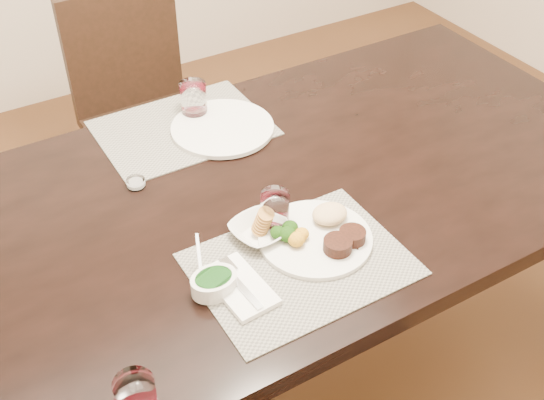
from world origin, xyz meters
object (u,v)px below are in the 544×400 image
wine_glass_near (275,211)px  cracker_bowl (260,230)px  dinner_plate (321,234)px  far_plate (222,128)px  chair_far (140,103)px  steak_knife (345,239)px

wine_glass_near → cracker_bowl: bearing=-163.1°
dinner_plate → far_plate: bearing=91.5°
cracker_bowl → wine_glass_near: 0.06m
chair_far → dinner_plate: (0.00, -1.16, 0.27)m
wine_glass_near → steak_knife: bearing=-49.8°
dinner_plate → wine_glass_near: (-0.06, 0.10, 0.03)m
wine_glass_near → far_plate: wine_glass_near is taller
dinner_plate → steak_knife: dinner_plate is taller
chair_far → wine_glass_near: size_ratio=9.85×
dinner_plate → cracker_bowl: (-0.11, 0.08, 0.00)m
steak_knife → cracker_bowl: (-0.16, 0.11, 0.01)m
dinner_plate → steak_knife: size_ratio=1.22×
steak_knife → dinner_plate: bearing=152.4°
steak_knife → far_plate: (-0.03, 0.54, 0.00)m
steak_knife → wine_glass_near: size_ratio=2.33×
dinner_plate → steak_knife: bearing=-32.9°
steak_knife → wine_glass_near: bearing=138.5°
dinner_plate → wine_glass_near: size_ratio=2.85×
chair_far → wine_glass_near: 1.10m
chair_far → far_plate: size_ratio=3.14×
chair_far → wine_glass_near: chair_far is taller
dinner_plate → wine_glass_near: bearing=126.4°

